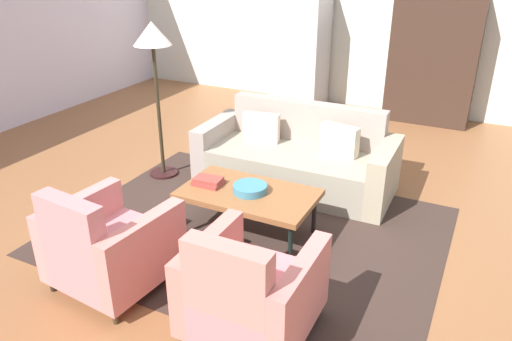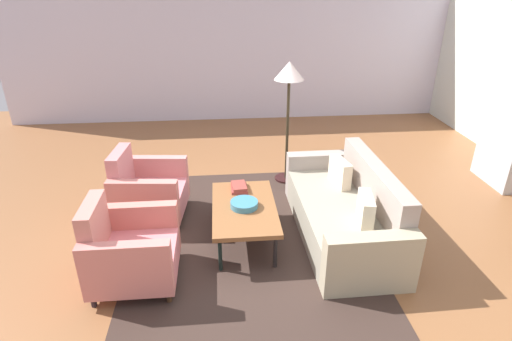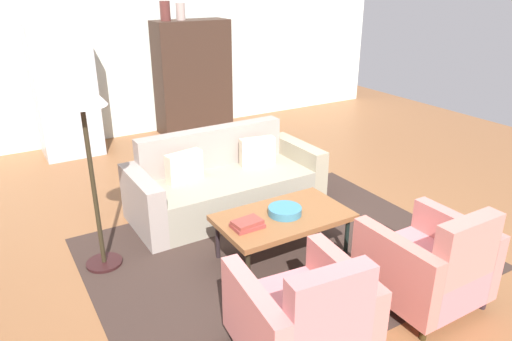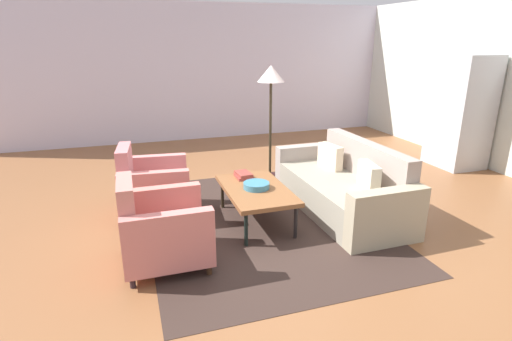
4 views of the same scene
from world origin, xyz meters
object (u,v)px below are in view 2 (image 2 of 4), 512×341
(armchair_left, at_px, (146,192))
(fruit_bowl, at_px, (244,204))
(coffee_table, at_px, (244,209))
(armchair_right, at_px, (127,251))
(couch, at_px, (348,212))
(book_stack, at_px, (239,187))
(floor_lamp, at_px, (289,82))

(armchair_left, xyz_separation_m, fruit_bowl, (0.62, 1.17, 0.12))
(coffee_table, distance_m, armchair_right, 1.31)
(couch, distance_m, book_stack, 1.29)
(coffee_table, bearing_deg, floor_lamp, 154.27)
(couch, bearing_deg, book_stack, 71.34)
(couch, bearing_deg, armchair_right, 103.50)
(armchair_right, bearing_deg, armchair_left, -179.83)
(fruit_bowl, bearing_deg, couch, 90.90)
(coffee_table, height_order, floor_lamp, floor_lamp)
(couch, height_order, floor_lamp, floor_lamp)
(armchair_left, bearing_deg, coffee_table, 68.04)
(book_stack, relative_size, floor_lamp, 0.15)
(fruit_bowl, bearing_deg, book_stack, -175.22)
(armchair_left, height_order, floor_lamp, floor_lamp)
(coffee_table, relative_size, armchair_left, 1.36)
(coffee_table, distance_m, book_stack, 0.40)
(couch, distance_m, coffee_table, 1.19)
(armchair_left, distance_m, armchair_right, 1.21)
(coffee_table, bearing_deg, book_stack, -175.01)
(coffee_table, distance_m, fruit_bowl, 0.07)
(fruit_bowl, relative_size, floor_lamp, 0.18)
(armchair_left, xyz_separation_m, book_stack, (0.21, 1.13, 0.12))
(armchair_right, relative_size, floor_lamp, 0.51)
(couch, distance_m, armchair_right, 2.43)
(couch, xyz_separation_m, coffee_table, (0.00, -1.19, 0.11))
(armchair_left, relative_size, armchair_right, 1.00)
(couch, xyz_separation_m, fruit_bowl, (0.02, -1.19, 0.18))
(couch, xyz_separation_m, armchair_left, (-0.61, -2.35, 0.06))
(couch, bearing_deg, armchair_left, 74.75)
(book_stack, bearing_deg, coffee_table, 4.99)
(armchair_right, bearing_deg, floor_lamp, 138.03)
(coffee_table, xyz_separation_m, fruit_bowl, (0.02, -0.00, 0.07))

